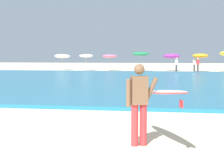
% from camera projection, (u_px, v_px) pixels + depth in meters
% --- Properties ---
extents(sea, '(120.00, 28.00, 0.14)m').
position_uv_depth(sea, '(122.00, 80.00, 26.50)').
color(sea, teal).
rests_on(sea, ground).
extents(surfer_with_board, '(1.37, 2.62, 1.73)m').
position_uv_depth(surfer_with_board, '(151.00, 97.00, 7.66)').
color(surfer_with_board, red).
rests_on(surfer_with_board, ground).
extents(beach_umbrella_0, '(2.00, 2.02, 2.06)m').
position_uv_depth(beach_umbrella_0, '(62.00, 56.00, 45.52)').
color(beach_umbrella_0, beige).
rests_on(beach_umbrella_0, ground).
extents(beach_umbrella_1, '(1.73, 1.75, 2.07)m').
position_uv_depth(beach_umbrella_1, '(86.00, 56.00, 44.44)').
color(beach_umbrella_1, beige).
rests_on(beach_umbrella_1, ground).
extents(beach_umbrella_2, '(1.81, 1.82, 1.99)m').
position_uv_depth(beach_umbrella_2, '(110.00, 56.00, 43.86)').
color(beach_umbrella_2, beige).
rests_on(beach_umbrella_2, ground).
extents(beach_umbrella_3, '(2.07, 2.09, 2.33)m').
position_uv_depth(beach_umbrella_3, '(141.00, 54.00, 41.92)').
color(beach_umbrella_3, beige).
rests_on(beach_umbrella_3, ground).
extents(beach_umbrella_4, '(2.03, 2.05, 2.11)m').
position_uv_depth(beach_umbrella_4, '(172.00, 56.00, 43.08)').
color(beach_umbrella_4, beige).
rests_on(beach_umbrella_4, ground).
extents(beach_umbrella_5, '(1.82, 1.82, 2.08)m').
position_uv_depth(beach_umbrella_5, '(200.00, 56.00, 41.24)').
color(beach_umbrella_5, beige).
rests_on(beach_umbrella_5, ground).
extents(beachgoer_near_row_left, '(0.32, 0.20, 1.58)m').
position_uv_depth(beachgoer_near_row_left, '(198.00, 65.00, 40.52)').
color(beachgoer_near_row_left, '#383842').
rests_on(beachgoer_near_row_left, ground).
extents(beachgoer_near_row_mid, '(0.32, 0.20, 1.58)m').
position_uv_depth(beachgoer_near_row_mid, '(176.00, 65.00, 40.15)').
color(beachgoer_near_row_mid, '#383842').
rests_on(beachgoer_near_row_mid, ground).
extents(beachgoer_near_row_right, '(0.32, 0.20, 1.58)m').
position_uv_depth(beachgoer_near_row_right, '(194.00, 64.00, 41.46)').
color(beachgoer_near_row_right, '#383842').
rests_on(beachgoer_near_row_right, ground).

